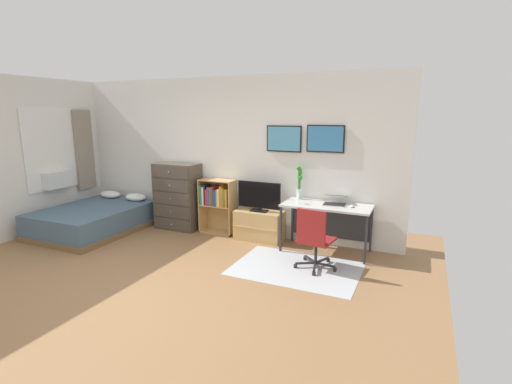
# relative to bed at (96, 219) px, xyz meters

# --- Properties ---
(ground_plane) EXTENTS (7.20, 7.20, 0.00)m
(ground_plane) POSITION_rel_bed_xyz_m (2.12, -1.39, -0.23)
(ground_plane) COLOR #936B44
(wall_back_with_posters) EXTENTS (6.12, 0.09, 2.70)m
(wall_back_with_posters) POSITION_rel_bed_xyz_m (2.13, 1.04, 1.13)
(wall_back_with_posters) COLOR silver
(wall_back_with_posters) RESTS_ON ground_plane
(area_rug) EXTENTS (1.70, 1.20, 0.01)m
(area_rug) POSITION_rel_bed_xyz_m (3.84, -0.12, -0.22)
(area_rug) COLOR #B2B7BC
(area_rug) RESTS_ON ground_plane
(bed) EXTENTS (1.48, 1.99, 0.57)m
(bed) POSITION_rel_bed_xyz_m (0.00, 0.00, 0.00)
(bed) COLOR brown
(bed) RESTS_ON ground_plane
(dresser) EXTENTS (0.82, 0.46, 1.20)m
(dresser) POSITION_rel_bed_xyz_m (1.26, 0.77, 0.37)
(dresser) COLOR #4C4238
(dresser) RESTS_ON ground_plane
(bookshelf) EXTENTS (0.63, 0.30, 0.95)m
(bookshelf) POSITION_rel_bed_xyz_m (2.05, 0.82, 0.35)
(bookshelf) COLOR tan
(bookshelf) RESTS_ON ground_plane
(tv_stand) EXTENTS (0.80, 0.41, 0.49)m
(tv_stand) POSITION_rel_bed_xyz_m (2.89, 0.78, 0.02)
(tv_stand) COLOR tan
(tv_stand) RESTS_ON ground_plane
(television) EXTENTS (0.75, 0.16, 0.50)m
(television) POSITION_rel_bed_xyz_m (2.89, 0.76, 0.51)
(television) COLOR black
(television) RESTS_ON tv_stand
(desk) EXTENTS (1.32, 0.61, 0.74)m
(desk) POSITION_rel_bed_xyz_m (4.04, 0.76, 0.38)
(desk) COLOR silver
(desk) RESTS_ON ground_plane
(office_chair) EXTENTS (0.57, 0.58, 0.86)m
(office_chair) POSITION_rel_bed_xyz_m (4.06, -0.06, 0.23)
(office_chair) COLOR #232326
(office_chair) RESTS_ON ground_plane
(laptop) EXTENTS (0.38, 0.40, 0.15)m
(laptop) POSITION_rel_bed_xyz_m (4.14, 0.78, 0.57)
(laptop) COLOR #B7B7BC
(laptop) RESTS_ON desk
(computer_mouse) EXTENTS (0.06, 0.10, 0.03)m
(computer_mouse) POSITION_rel_bed_xyz_m (4.41, 0.68, 0.53)
(computer_mouse) COLOR silver
(computer_mouse) RESTS_ON desk
(bamboo_vase) EXTENTS (0.10, 0.10, 0.53)m
(bamboo_vase) POSITION_rel_bed_xyz_m (3.53, 0.89, 0.78)
(bamboo_vase) COLOR silver
(bamboo_vase) RESTS_ON desk
(wine_glass) EXTENTS (0.07, 0.07, 0.18)m
(wine_glass) POSITION_rel_bed_xyz_m (3.63, 0.58, 0.65)
(wine_glass) COLOR silver
(wine_glass) RESTS_ON desk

